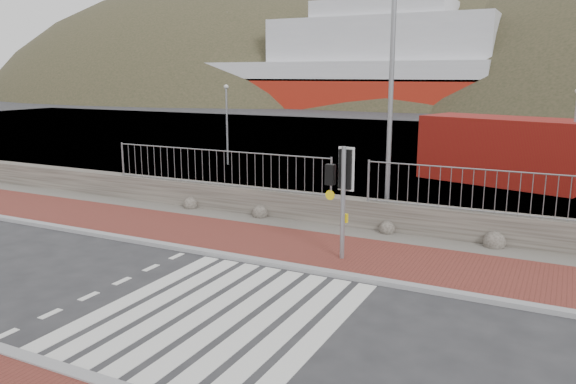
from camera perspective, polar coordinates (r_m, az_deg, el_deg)
The scene contains 14 objects.
ground at distance 11.39m, azimuth -6.91°, elevation -12.21°, with size 220.00×220.00×0.00m, color #28282B.
sidewalk_far at distance 15.08m, azimuth 2.59°, elevation -5.87°, with size 40.00×3.00×0.08m, color brown.
kerb_far at distance 13.79m, azimuth 0.03°, elevation -7.54°, with size 40.00×0.25×0.12m, color gray.
zebra_crossing at distance 11.39m, azimuth -6.91°, elevation -12.19°, with size 4.62×5.60×0.01m.
gravel_strip at distance 16.85m, azimuth 5.38°, elevation -4.03°, with size 40.00×1.50×0.06m, color #59544C.
stone_wall at distance 17.46m, azimuth 6.36°, elevation -2.05°, with size 40.00×0.60×0.90m, color #4A453D.
railing at distance 17.05m, azimuth 6.29°, elevation 2.31°, with size 18.07×0.07×1.22m.
quay at distance 37.28m, azimuth 17.48°, elevation 4.20°, with size 120.00×40.00×0.50m, color #4C4C4F.
water at distance 71.91m, azimuth 22.12°, elevation 7.33°, with size 220.00×50.00×0.05m, color #3F4C54.
ferry at distance 82.37m, azimuth 5.04°, elevation 12.35°, with size 50.00×16.00×20.00m.
hills_backdrop at distance 100.42m, azimuth 26.17°, elevation -5.38°, with size 254.00×90.00×100.00m.
traffic_signal_far at distance 13.86m, azimuth 5.50°, elevation 1.33°, with size 0.70×0.29×2.91m.
streetlight at distance 17.42m, azimuth 10.98°, elevation 12.16°, with size 1.79×0.53×8.50m.
shipping_container at distance 26.06m, azimuth 21.03°, elevation 3.98°, with size 6.75×2.81×2.81m, color maroon.
Camera 1 is at (5.82, -8.62, 4.64)m, focal length 35.00 mm.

